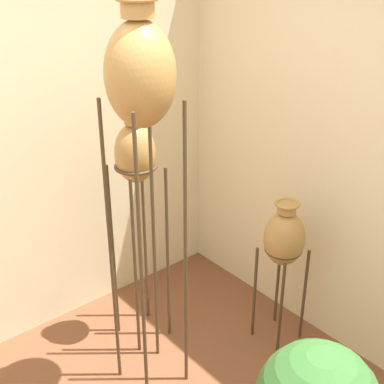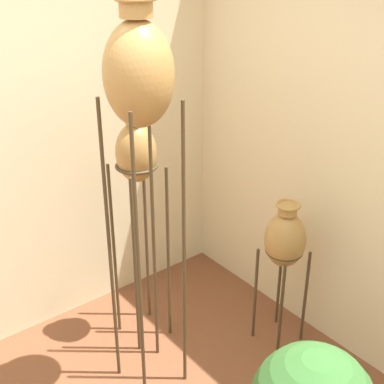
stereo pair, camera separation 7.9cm
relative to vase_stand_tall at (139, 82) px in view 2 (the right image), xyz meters
name	(u,v)px [view 2 (the right image)]	position (x,y,z in m)	size (l,w,h in m)	color
vase_stand_tall	(139,82)	(0.00, 0.00, 0.00)	(0.34, 0.34, 2.20)	#473823
vase_stand_medium	(136,161)	(0.20, 0.37, -0.57)	(0.27, 0.27, 1.54)	#473823
vase_stand_short	(285,241)	(0.85, -0.23, -1.07)	(0.25, 0.25, 1.01)	#473823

